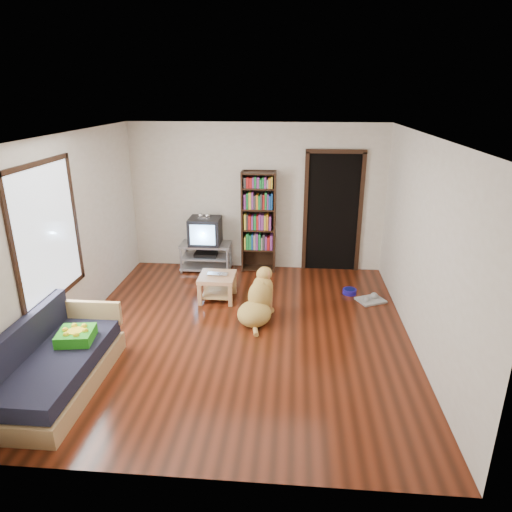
# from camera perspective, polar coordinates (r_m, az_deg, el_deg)

# --- Properties ---
(ground) EXTENTS (5.00, 5.00, 0.00)m
(ground) POSITION_cam_1_polar(r_m,az_deg,el_deg) (6.28, -1.87, -9.52)
(ground) COLOR #5A200F
(ground) RESTS_ON ground
(ceiling) EXTENTS (5.00, 5.00, 0.00)m
(ceiling) POSITION_cam_1_polar(r_m,az_deg,el_deg) (5.49, -2.19, 14.81)
(ceiling) COLOR white
(ceiling) RESTS_ON ground
(wall_back) EXTENTS (4.50, 0.00, 4.50)m
(wall_back) POSITION_cam_1_polar(r_m,az_deg,el_deg) (8.16, 0.07, 7.28)
(wall_back) COLOR silver
(wall_back) RESTS_ON ground
(wall_front) EXTENTS (4.50, 0.00, 4.50)m
(wall_front) POSITION_cam_1_polar(r_m,az_deg,el_deg) (3.50, -6.95, -11.01)
(wall_front) COLOR silver
(wall_front) RESTS_ON ground
(wall_left) EXTENTS (0.00, 5.00, 5.00)m
(wall_left) POSITION_cam_1_polar(r_m,az_deg,el_deg) (6.42, -22.40, 2.21)
(wall_left) COLOR silver
(wall_left) RESTS_ON ground
(wall_right) EXTENTS (0.00, 5.00, 5.00)m
(wall_right) POSITION_cam_1_polar(r_m,az_deg,el_deg) (5.93, 20.11, 1.13)
(wall_right) COLOR silver
(wall_right) RESTS_ON ground
(green_cushion) EXTENTS (0.43, 0.43, 0.13)m
(green_cushion) POSITION_cam_1_polar(r_m,az_deg,el_deg) (5.62, -21.58, -9.25)
(green_cushion) COLOR green
(green_cushion) RESTS_ON sofa
(laptop) EXTENTS (0.33, 0.22, 0.03)m
(laptop) POSITION_cam_1_polar(r_m,az_deg,el_deg) (7.06, -4.93, -2.41)
(laptop) COLOR silver
(laptop) RESTS_ON coffee_table
(dog_bowl) EXTENTS (0.22, 0.22, 0.08)m
(dog_bowl) POSITION_cam_1_polar(r_m,az_deg,el_deg) (7.54, 11.62, -4.36)
(dog_bowl) COLOR #1F1490
(dog_bowl) RESTS_ON ground
(grey_rag) EXTENTS (0.50, 0.46, 0.03)m
(grey_rag) POSITION_cam_1_polar(r_m,az_deg,el_deg) (7.37, 14.14, -5.38)
(grey_rag) COLOR #A7A7A7
(grey_rag) RESTS_ON ground
(window) EXTENTS (0.03, 1.46, 1.70)m
(window) POSITION_cam_1_polar(r_m,az_deg,el_deg) (5.94, -24.62, 2.56)
(window) COLOR white
(window) RESTS_ON wall_left
(doorway) EXTENTS (1.03, 0.05, 2.19)m
(doorway) POSITION_cam_1_polar(r_m,az_deg,el_deg) (8.18, 9.57, 5.73)
(doorway) COLOR black
(doorway) RESTS_ON wall_back
(tv_stand) EXTENTS (0.90, 0.45, 0.50)m
(tv_stand) POSITION_cam_1_polar(r_m,az_deg,el_deg) (8.33, -6.25, 0.04)
(tv_stand) COLOR #99999E
(tv_stand) RESTS_ON ground
(crt_tv) EXTENTS (0.55, 0.52, 0.58)m
(crt_tv) POSITION_cam_1_polar(r_m,az_deg,el_deg) (8.20, -6.35, 3.21)
(crt_tv) COLOR black
(crt_tv) RESTS_ON tv_stand
(bookshelf) EXTENTS (0.60, 0.30, 1.80)m
(bookshelf) POSITION_cam_1_polar(r_m,az_deg,el_deg) (8.07, 0.33, 4.95)
(bookshelf) COLOR black
(bookshelf) RESTS_ON ground
(sofa) EXTENTS (0.80, 1.80, 0.80)m
(sofa) POSITION_cam_1_polar(r_m,az_deg,el_deg) (5.56, -23.79, -12.57)
(sofa) COLOR tan
(sofa) RESTS_ON ground
(coffee_table) EXTENTS (0.55, 0.55, 0.40)m
(coffee_table) POSITION_cam_1_polar(r_m,az_deg,el_deg) (7.14, -4.86, -3.30)
(coffee_table) COLOR tan
(coffee_table) RESTS_ON ground
(dog) EXTENTS (0.63, 0.92, 0.76)m
(dog) POSITION_cam_1_polar(r_m,az_deg,el_deg) (6.49, 0.30, -5.71)
(dog) COLOR gold
(dog) RESTS_ON ground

